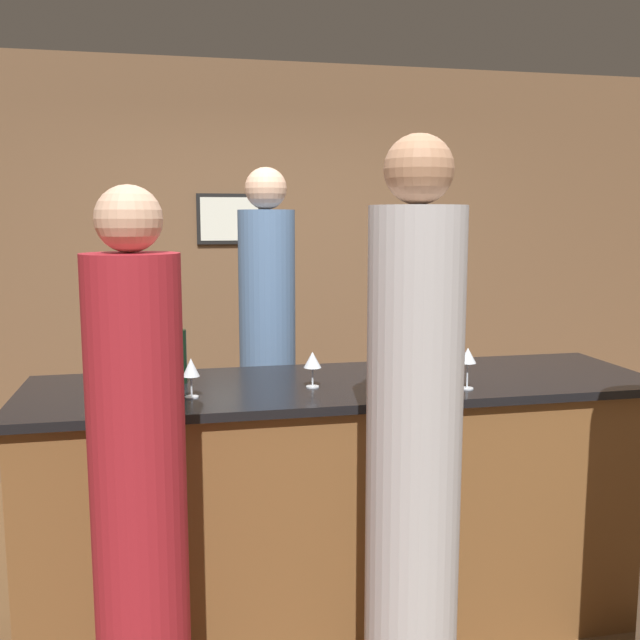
{
  "coord_description": "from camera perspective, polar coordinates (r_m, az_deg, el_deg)",
  "views": [
    {
      "loc": [
        -0.71,
        -2.84,
        1.75
      ],
      "look_at": [
        -0.09,
        0.1,
        1.32
      ],
      "focal_mm": 40.0,
      "sensor_mm": 36.0,
      "label": 1
    }
  ],
  "objects": [
    {
      "name": "wine_glass_2",
      "position": [
        2.88,
        -0.6,
        -3.29
      ],
      "size": [
        0.07,
        0.07,
        0.15
      ],
      "color": "silver",
      "rests_on": "bar_counter"
    },
    {
      "name": "guest_0",
      "position": [
        2.41,
        7.47,
        -11.28
      ],
      "size": [
        0.31,
        0.31,
        2.01
      ],
      "color": "#B2B2B7",
      "rests_on": "ground_plane"
    },
    {
      "name": "bartender",
      "position": [
        3.75,
        -4.2,
        -4.12
      ],
      "size": [
        0.29,
        0.29,
        2.01
      ],
      "rotation": [
        0.0,
        0.0,
        3.14
      ],
      "color": "#4C6B93",
      "rests_on": "ground_plane"
    },
    {
      "name": "guest_1",
      "position": [
        2.31,
        -14.26,
        -14.39
      ],
      "size": [
        0.29,
        0.29,
        1.85
      ],
      "color": "maroon",
      "rests_on": "ground_plane"
    },
    {
      "name": "wine_glass_1",
      "position": [
        2.91,
        11.74,
        -2.93
      ],
      "size": [
        0.07,
        0.07,
        0.17
      ],
      "color": "silver",
      "rests_on": "bar_counter"
    },
    {
      "name": "bar_counter",
      "position": [
        3.17,
        2.02,
        -14.37
      ],
      "size": [
        2.64,
        0.77,
        1.07
      ],
      "color": "brown",
      "rests_on": "ground_plane"
    },
    {
      "name": "wine_glass_0",
      "position": [
        2.76,
        -10.28,
        -3.86
      ],
      "size": [
        0.07,
        0.07,
        0.15
      ],
      "color": "silver",
      "rests_on": "bar_counter"
    },
    {
      "name": "back_wall",
      "position": [
        5.0,
        -3.74,
        4.07
      ],
      "size": [
        8.0,
        0.08,
        2.8
      ],
      "color": "brown",
      "rests_on": "ground_plane"
    },
    {
      "name": "ground_plane",
      "position": [
        3.41,
        1.97,
        -22.74
      ],
      "size": [
        14.0,
        14.0,
        0.0
      ],
      "primitive_type": "plane",
      "color": "brown"
    },
    {
      "name": "wine_bottle_0",
      "position": [
        3.02,
        -11.28,
        -2.77
      ],
      "size": [
        0.07,
        0.07,
        0.29
      ],
      "color": "black",
      "rests_on": "bar_counter"
    }
  ]
}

